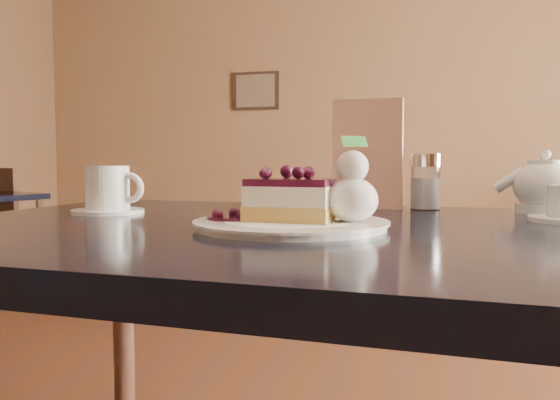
% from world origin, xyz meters
% --- Properties ---
extents(main_table, '(1.39, 0.97, 0.84)m').
position_xyz_m(main_table, '(0.02, 0.24, 0.75)').
color(main_table, black).
rests_on(main_table, ground).
extents(dessert_plate, '(0.30, 0.30, 0.01)m').
position_xyz_m(dessert_plate, '(0.01, 0.18, 0.84)').
color(dessert_plate, white).
rests_on(dessert_plate, main_table).
extents(cheesecake_slice, '(0.14, 0.10, 0.07)m').
position_xyz_m(cheesecake_slice, '(0.01, 0.18, 0.88)').
color(cheesecake_slice, tan).
rests_on(cheesecake_slice, dessert_plate).
extents(whipped_cream, '(0.08, 0.08, 0.07)m').
position_xyz_m(whipped_cream, '(0.11, 0.19, 0.89)').
color(whipped_cream, white).
rests_on(whipped_cream, dessert_plate).
extents(berry_sauce, '(0.09, 0.09, 0.01)m').
position_xyz_m(berry_sauce, '(-0.08, 0.18, 0.85)').
color(berry_sauce, '#450E24').
rests_on(berry_sauce, dessert_plate).
extents(coffee_set, '(0.15, 0.15, 0.10)m').
position_xyz_m(coffee_set, '(-0.41, 0.34, 0.88)').
color(coffee_set, white).
rests_on(coffee_set, main_table).
extents(tea_set, '(0.19, 0.30, 0.12)m').
position_xyz_m(tea_set, '(0.46, 0.54, 0.89)').
color(tea_set, white).
rests_on(tea_set, main_table).
extents(menu_card, '(0.16, 0.04, 0.25)m').
position_xyz_m(menu_card, '(0.10, 0.59, 0.96)').
color(menu_card, beige).
rests_on(menu_card, main_table).
extents(sugar_shaker, '(0.07, 0.07, 0.12)m').
position_xyz_m(sugar_shaker, '(0.22, 0.58, 0.90)').
color(sugar_shaker, white).
rests_on(sugar_shaker, main_table).
extents(napkin_stack, '(0.14, 0.14, 0.06)m').
position_xyz_m(napkin_stack, '(-0.10, 0.57, 0.87)').
color(napkin_stack, white).
rests_on(napkin_stack, main_table).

